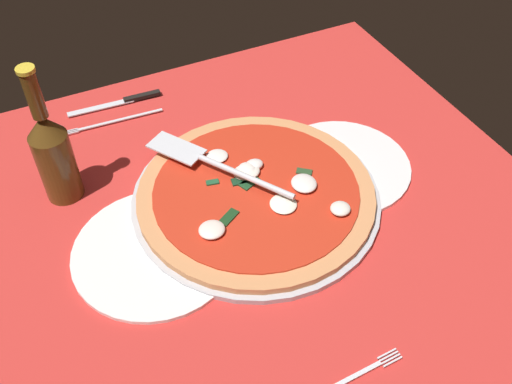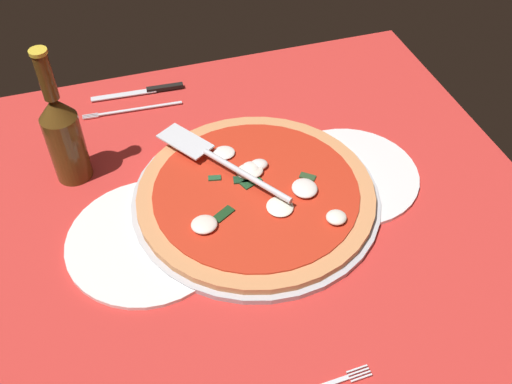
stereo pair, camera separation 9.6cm
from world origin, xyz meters
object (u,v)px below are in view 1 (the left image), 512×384
Objects in this scene: dinner_plate_right at (342,166)px; place_setting_far at (119,112)px; beer_bottle at (53,154)px; pizza_server at (215,164)px; dinner_plate_left at (156,251)px; pizza at (256,193)px.

dinner_plate_right is 44.72cm from place_setting_far.
beer_bottle is (-45.35, 14.56, 8.77)cm from dinner_plate_right.
beer_bottle reaches higher than place_setting_far.
beer_bottle is (-23.84, 8.49, 4.69)cm from pizza_server.
dinner_plate_left is at bearing -173.50° from dinner_plate_right.
pizza_server reaches higher than dinner_plate_right.
pizza_server is 28.06cm from place_setting_far.
beer_bottle is (-9.52, 18.65, 8.77)cm from dinner_plate_left.
pizza_server is at bearing 113.34° from place_setting_far.
dinner_plate_left is at bearing -170.21° from pizza.
dinner_plate_left is at bearing -62.96° from beer_bottle.
pizza_server is (-4.39, 6.93, 2.45)cm from pizza.
pizza_server is 25.74cm from beer_bottle.
beer_bottle is at bearing 162.20° from dinner_plate_right.
place_setting_far is 24.26cm from beer_bottle.
dinner_plate_left is 1.02× the size of pizza_server.
beer_bottle reaches higher than dinner_plate_right.
dinner_plate_right is 1.16× the size of place_setting_far.
beer_bottle reaches higher than pizza_server.
beer_bottle is (-28.23, 15.42, 7.14)cm from pizza.
place_setting_far is at bearing 134.13° from dinner_plate_right.
dinner_plate_left is 1.02× the size of beer_bottle.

